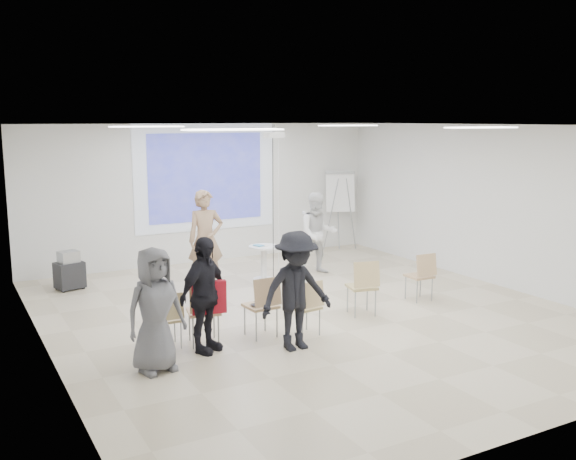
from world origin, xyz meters
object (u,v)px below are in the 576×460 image
pedestal_table (264,261)px  flipchart_easel (340,192)px  chair_left_inner (263,302)px  chair_center (308,303)px  player_left (206,233)px  chair_right_inner (364,283)px  audience_left (204,287)px  chair_far_left (168,315)px  audience_mid (296,283)px  chair_right_far (422,273)px  laptop (260,303)px  audience_outer (155,302)px  player_right (318,229)px  chair_left_mid (204,307)px  av_cart (69,272)px

pedestal_table → flipchart_easel: 3.59m
pedestal_table → chair_left_inner: size_ratio=0.80×
chair_center → player_left: bearing=88.5°
chair_right_inner → audience_left: size_ratio=0.50×
chair_far_left → audience_mid: audience_mid is taller
chair_right_far → laptop: chair_right_far is taller
player_left → audience_outer: player_left is taller
player_right → chair_left_mid: size_ratio=1.97×
chair_left_inner → chair_right_inner: chair_right_inner is taller
chair_center → flipchart_easel: size_ratio=0.44×
player_right → chair_left_inner: (-2.71, -2.95, -0.38)m
pedestal_table → audience_mid: (-1.29, -3.55, 0.53)m
chair_right_far → flipchart_easel: size_ratio=0.45×
chair_far_left → audience_mid: size_ratio=0.43×
av_cart → laptop: bearing=-79.0°
chair_far_left → laptop: size_ratio=2.40×
chair_far_left → chair_right_inner: size_ratio=0.88×
player_right → audience_outer: (-4.42, -3.41, -0.03)m
chair_left_inner → chair_right_inner: (1.86, 0.16, 0.00)m
chair_left_mid → chair_right_inner: chair_left_mid is taller
chair_right_inner → flipchart_easel: bearing=74.1°
pedestal_table → player_right: 1.34m
player_left → flipchart_easel: size_ratio=1.11×
chair_left_mid → audience_outer: 1.08m
chair_right_far → chair_left_mid: bearing=-173.9°
pedestal_table → chair_far_left: bearing=-136.0°
chair_left_inner → av_cart: chair_left_inner is taller
chair_left_inner → flipchart_easel: 6.54m
player_left → chair_left_inner: (-0.29, -2.91, -0.51)m
audience_outer → chair_far_left: bearing=49.9°
chair_right_far → chair_far_left: bearing=-175.8°
player_left → flipchart_easel: (4.13, 1.83, 0.35)m
chair_left_inner → audience_mid: (0.19, -0.62, 0.39)m
chair_right_inner → flipchart_easel: flipchart_easel is taller
chair_center → audience_outer: audience_outer is taller
pedestal_table → chair_right_inner: chair_right_inner is taller
laptop → flipchart_easel: 6.48m
audience_outer → chair_left_inner: bearing=4.1°
chair_right_far → chair_right_inner: bearing=-169.1°
player_right → chair_left_mid: (-3.56, -2.85, -0.36)m
laptop → av_cart: size_ratio=0.46×
chair_right_far → laptop: size_ratio=2.56×
chair_right_inner → chair_right_far: 1.38m
audience_outer → av_cart: (-0.22, 4.56, -0.55)m
chair_right_inner → audience_outer: audience_outer is taller
chair_left_mid → chair_center: (1.44, -0.35, -0.06)m
chair_right_inner → chair_right_far: bearing=21.9°
audience_mid → chair_right_far: bearing=16.7°
audience_outer → av_cart: audience_outer is taller
player_right → audience_mid: 4.37m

